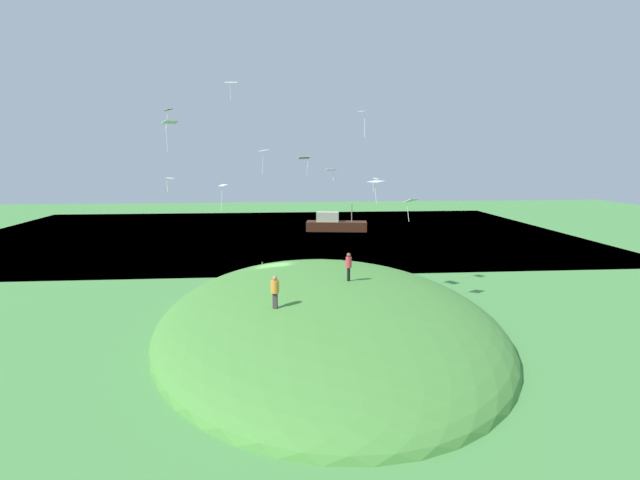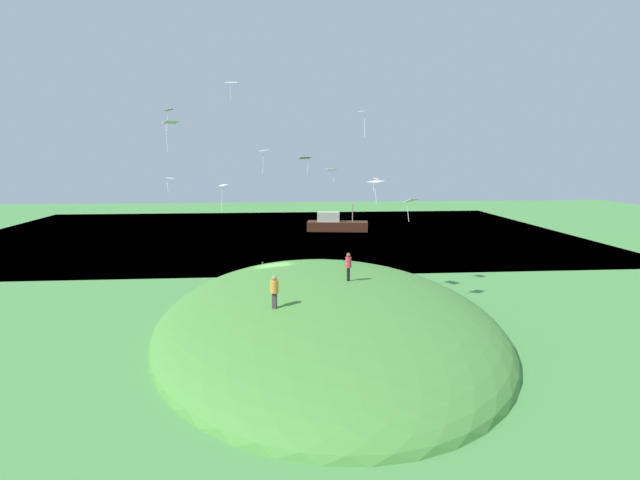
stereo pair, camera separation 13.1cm
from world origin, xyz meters
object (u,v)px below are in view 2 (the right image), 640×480
at_px(kite_3, 170,124).
at_px(kite_8, 170,179).
at_px(boat_on_lake, 336,224).
at_px(mooring_post, 263,269).
at_px(kite_1, 305,158).
at_px(kite_2, 224,188).
at_px(kite_11, 264,152).
at_px(kite_7, 332,170).
at_px(kite_0, 376,182).
at_px(kite_4, 365,112).
at_px(kite_6, 411,201).
at_px(person_with_child, 274,288).
at_px(kite_9, 231,83).
at_px(person_near_shore, 348,263).
at_px(kite_5, 376,179).
at_px(kite_10, 169,111).

bearing_deg(kite_3, kite_8, -163.97).
height_order(boat_on_lake, mooring_post, boat_on_lake).
distance_m(kite_1, kite_2, 10.04).
bearing_deg(kite_11, kite_7, 111.03).
distance_m(kite_0, kite_7, 11.72).
bearing_deg(kite_8, kite_0, 77.92).
distance_m(kite_4, kite_6, 7.03).
relative_size(kite_8, kite_11, 0.53).
distance_m(kite_6, kite_11, 15.79).
height_order(person_with_child, kite_9, kite_9).
xyz_separation_m(kite_2, kite_11, (-5.30, 3.07, 2.84)).
distance_m(kite_9, mooring_post, 16.81).
relative_size(person_near_shore, kite_4, 0.98).
bearing_deg(mooring_post, person_with_child, 3.56).
bearing_deg(boat_on_lake, person_with_child, 87.55).
height_order(person_near_shore, kite_2, kite_2).
relative_size(kite_1, mooring_post, 1.31).
xyz_separation_m(kite_0, kite_7, (-11.54, -1.99, 0.58)).
xyz_separation_m(boat_on_lake, kite_3, (34.08, -15.83, 11.80)).
bearing_deg(kite_4, person_near_shore, -21.12).
xyz_separation_m(kite_7, kite_8, (8.29, -13.18, -0.41)).
bearing_deg(kite_6, kite_8, -108.43).
distance_m(kite_3, kite_5, 16.66).
bearing_deg(kite_10, kite_5, 75.26).
relative_size(kite_0, mooring_post, 1.34).
bearing_deg(person_near_shore, kite_9, -81.24).
height_order(kite_7, kite_10, kite_10).
distance_m(kite_1, kite_8, 13.22).
distance_m(kite_6, kite_7, 14.64).
relative_size(kite_4, kite_8, 1.66).
bearing_deg(kite_4, kite_6, 53.04).
bearing_deg(kite_9, mooring_post, 167.76).
distance_m(kite_1, kite_5, 8.10).
height_order(person_with_child, kite_3, kite_3).
xyz_separation_m(kite_0, kite_5, (-5.27, 1.02, -0.03)).
xyz_separation_m(kite_6, kite_11, (-11.60, -10.14, 3.41)).
xyz_separation_m(person_with_child, kite_9, (-9.85, -2.78, 11.99)).
bearing_deg(person_with_child, person_near_shore, 72.88).
height_order(kite_2, kite_9, kite_9).
bearing_deg(kite_2, kite_6, 64.47).
bearing_deg(kite_8, kite_9, 58.84).
xyz_separation_m(kite_6, mooring_post, (-10.46, -10.42, -6.84)).
height_order(kite_0, mooring_post, kite_0).
xyz_separation_m(kite_0, kite_6, (2.46, 1.94, -1.15)).
relative_size(kite_2, kite_3, 0.96).
distance_m(kite_2, kite_5, 12.38).
distance_m(person_near_shore, kite_0, 7.27).
bearing_deg(kite_9, kite_5, 114.27).
relative_size(person_near_shore, kite_1, 1.10).
distance_m(boat_on_lake, person_with_child, 45.89).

